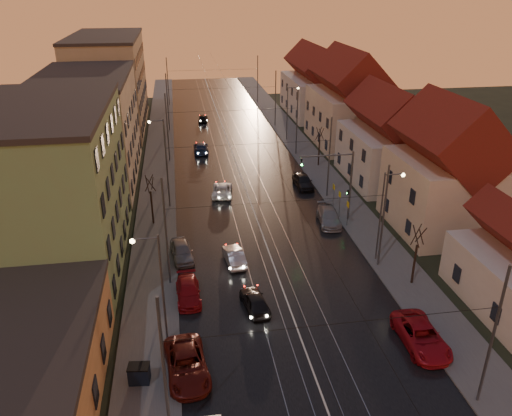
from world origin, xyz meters
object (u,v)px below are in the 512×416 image
street_lamp_0 (157,280)px  driving_car_2 (222,190)px  driving_car_4 (203,118)px  dumpster (139,374)px  traffic_light_mast (341,178)px  street_lamp_3 (289,108)px  parked_left_2 (188,291)px  parked_left_3 (182,251)px  parked_right_1 (329,217)px  parked_right_0 (421,336)px  parked_left_1 (187,364)px  street_lamp_2 (162,146)px  driving_car_3 (201,148)px  street_lamp_1 (385,208)px  driving_car_1 (234,256)px  parked_right_2 (303,181)px  driving_car_0 (255,301)px

street_lamp_0 → driving_car_2: (6.30, 24.32, -4.24)m
driving_car_4 → dumpster: 60.77m
traffic_light_mast → driving_car_2: 14.20m
street_lamp_3 → driving_car_2: size_ratio=1.72×
street_lamp_3 → parked_left_2: street_lamp_3 is taller
parked_left_3 → street_lamp_0: bearing=-105.2°
traffic_light_mast → parked_left_3: size_ratio=1.69×
dumpster → parked_right_1: bearing=54.8°
street_lamp_0 → street_lamp_3: same height
traffic_light_mast → parked_right_1: bearing=-160.5°
parked_right_0 → street_lamp_3: bearing=89.0°
street_lamp_3 → dumpster: 51.56m
driving_car_4 → parked_left_1: size_ratio=0.69×
street_lamp_2 → driving_car_4: bearing=77.9°
driving_car_2 → driving_car_3: size_ratio=0.96×
driving_car_3 → parked_right_0: 44.52m
parked_left_3 → parked_right_1: bearing=10.9°
driving_car_3 → parked_left_1: (-3.34, -43.19, 0.03)m
driving_car_2 → parked_left_1: bearing=88.0°
driving_car_4 → street_lamp_2: bearing=84.2°
street_lamp_1 → dumpster: size_ratio=6.67×
driving_car_2 → driving_car_4: bearing=-81.9°
driving_car_3 → parked_left_2: (-2.98, -35.21, -0.07)m
street_lamp_0 → parked_left_3: 11.76m
parked_left_1 → street_lamp_2: bearing=87.0°
street_lamp_3 → parked_right_0: (-1.52, -46.91, -4.15)m
traffic_light_mast → parked_right_0: traffic_light_mast is taller
parked_right_1 → street_lamp_2: bearing=149.0°
street_lamp_2 → driving_car_4: 29.72m
street_lamp_1 → parked_right_1: bearing=106.3°
traffic_light_mast → parked_left_2: bearing=-143.7°
street_lamp_1 → driving_car_4: street_lamp_1 is taller
driving_car_1 → street_lamp_2: bearing=-78.2°
parked_right_2 → parked_left_2: bearing=-126.1°
parked_right_0 → driving_car_1: bearing=132.1°
parked_right_2 → driving_car_3: bearing=124.7°
street_lamp_0 → driving_car_0: street_lamp_0 is taller
driving_car_0 → dumpster: 10.07m
street_lamp_2 → traffic_light_mast: size_ratio=1.11×
driving_car_3 → driving_car_0: bearing=93.8°
parked_left_1 → parked_right_1: (14.49, 18.79, -0.02)m
traffic_light_mast → parked_right_1: traffic_light_mast is taller
traffic_light_mast → dumpster: bearing=-133.3°
traffic_light_mast → parked_right_0: (-0.41, -18.91, -3.86)m
traffic_light_mast → parked_left_3: 16.84m
street_lamp_0 → driving_car_1: size_ratio=1.99×
driving_car_4 → dumpster: bearing=89.3°
street_lamp_1 → parked_right_0: street_lamp_1 is taller
traffic_light_mast → dumpster: size_ratio=6.00×
parked_left_2 → traffic_light_mast: bearing=34.3°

